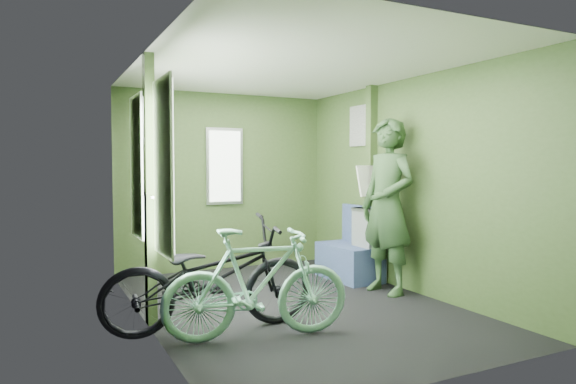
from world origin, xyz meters
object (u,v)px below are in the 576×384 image
passenger (387,206)px  waste_box (369,245)px  bench_seat (351,257)px  bicycle_black (211,333)px  bicycle_mint (258,340)px

passenger → waste_box: size_ratio=2.15×
bench_seat → bicycle_black: bearing=-153.0°
bicycle_black → bicycle_mint: (0.27, -0.32, 0.00)m
bicycle_black → passenger: (2.09, 0.44, 0.93)m
bicycle_mint → waste_box: bearing=-46.2°
bicycle_black → waste_box: size_ratio=2.02×
passenger → bench_seat: size_ratio=2.13×
bicycle_black → bench_seat: size_ratio=2.01×
bicycle_mint → passenger: passenger is taller
bicycle_mint → waste_box: (1.96, 1.29, 0.43)m
bicycle_black → bicycle_mint: 0.42m
passenger → bicycle_mint: bearing=-76.2°
bicycle_black → waste_box: 2.47m
waste_box → bench_seat: bearing=119.1°
bicycle_black → waste_box: (2.23, 0.96, 0.43)m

